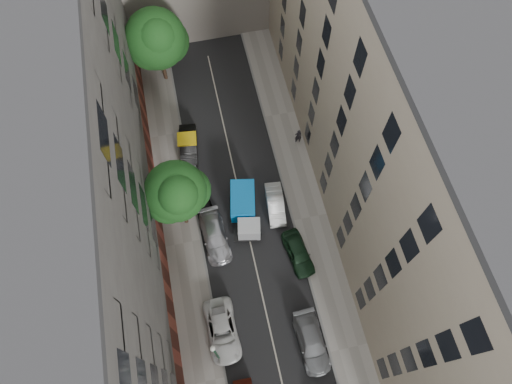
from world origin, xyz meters
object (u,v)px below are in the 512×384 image
object	(u,v)px
car_right_1	(312,343)
car_right_3	(275,204)
car_left_4	(197,191)
tree_far	(157,41)
lamp_post	(215,353)
car_left_3	(215,236)
pedestrian	(298,136)
tree_mid	(177,193)
tarp_truck	(245,210)
car_right_2	(298,253)
car_left_2	(222,331)
car_left_5	(189,146)

from	to	relation	value
car_right_1	car_right_3	distance (m)	11.69
car_left_4	car_right_1	world-z (taller)	car_right_1
tree_far	lamp_post	world-z (taller)	tree_far
car_left_3	car_left_4	distance (m)	4.52
car_left_3	lamp_post	bearing A→B (deg)	-101.97
car_right_1	lamp_post	bearing A→B (deg)	174.50
pedestrian	tree_mid	bearing A→B (deg)	31.75
lamp_post	car_right_1	bearing A→B (deg)	-3.61
tree_mid	tarp_truck	bearing A→B (deg)	-4.46
tarp_truck	car_right_2	xyz separation A→B (m)	(3.52, -4.49, -0.54)
car_right_1	tree_far	xyz separation A→B (m)	(-7.31, 27.73, 4.62)
car_right_3	lamp_post	distance (m)	13.65
car_right_1	car_right_2	xyz separation A→B (m)	(0.80, 7.02, 0.01)
tarp_truck	car_left_3	size ratio (longest dim) A/B	1.06
car_left_2	car_right_3	distance (m)	11.37
car_left_5	tree_far	size ratio (longest dim) A/B	0.55
car_left_5	pedestrian	xyz separation A→B (m)	(10.00, -1.34, 0.30)
car_left_5	tree_mid	size ratio (longest dim) A/B	0.52
car_right_1	tree_far	world-z (taller)	tree_far
tarp_truck	lamp_post	size ratio (longest dim) A/B	0.85
car_left_5	car_right_2	xyz separation A→B (m)	(7.20, -12.07, -0.02)
tarp_truck	car_right_3	bearing A→B (deg)	14.58
car_left_5	lamp_post	world-z (taller)	lamp_post
car_right_3	pedestrian	distance (m)	7.06
car_left_2	car_left_4	distance (m)	12.05
car_left_3	car_right_3	world-z (taller)	car_left_3
car_right_2	car_right_1	bearing A→B (deg)	-104.19
car_left_5	car_right_1	bearing A→B (deg)	-64.92
car_right_2	car_right_3	size ratio (longest dim) A/B	1.04
car_left_2	tree_mid	distance (m)	10.97
tarp_truck	car_left_4	bearing A→B (deg)	153.25
car_right_3	lamp_post	bearing A→B (deg)	-116.46
car_right_2	tree_far	bearing A→B (deg)	103.69
car_left_4	car_right_2	distance (m)	10.27
tree_mid	lamp_post	size ratio (longest dim) A/B	1.38
tree_far	pedestrian	bearing A→B (deg)	-42.48
car_left_2	tree_far	xyz separation A→B (m)	(-0.91, 25.44, 4.63)
car_left_4	tree_far	world-z (taller)	tree_far
car_right_1	car_left_3	bearing A→B (deg)	117.64
car_right_3	tree_mid	size ratio (longest dim) A/B	0.48
tarp_truck	pedestrian	world-z (taller)	tarp_truck
car_right_3	car_right_1	bearing A→B (deg)	-84.56
car_left_4	tree_mid	distance (m)	5.85
car_left_4	lamp_post	size ratio (longest dim) A/B	0.66
car_left_4	pedestrian	xyz separation A→B (m)	(10.00, 3.41, 0.35)
tarp_truck	pedestrian	xyz separation A→B (m)	(6.32, 6.24, -0.22)
tree_mid	tree_far	world-z (taller)	tree_mid
car_left_2	car_left_5	world-z (taller)	car_left_5
car_right_3	lamp_post	world-z (taller)	lamp_post
tarp_truck	car_left_3	world-z (taller)	tarp_truck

